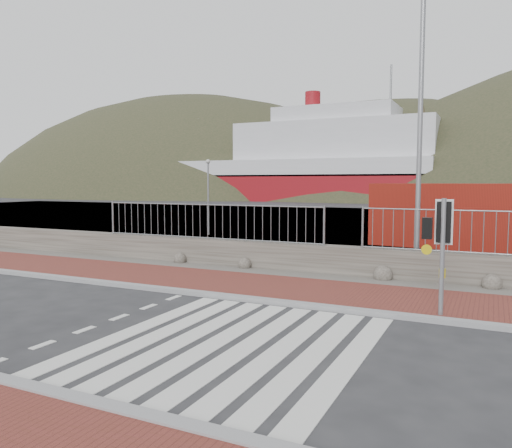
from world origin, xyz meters
The scene contains 15 objects.
ground centered at (0.00, 0.00, 0.00)m, with size 220.00×220.00×0.00m, color #28282B.
sidewalk_far centered at (0.00, 4.50, 0.04)m, with size 40.00×3.00×0.08m, color maroon.
kerb_near centered at (0.00, -3.00, 0.05)m, with size 40.00×0.25×0.12m, color gray.
kerb_far centered at (0.00, 3.00, 0.05)m, with size 40.00×0.25×0.12m, color gray.
zebra_crossing centered at (0.00, 0.00, 0.01)m, with size 4.62×5.60×0.01m.
gravel_strip centered at (0.00, 6.50, 0.03)m, with size 40.00×1.50×0.06m, color #59544C.
stone_wall centered at (0.00, 7.30, 0.45)m, with size 40.00×0.60×0.90m, color #4E4740.
railing centered at (0.00, 7.15, 1.82)m, with size 18.07×0.07×1.22m.
quay centered at (0.00, 27.90, 0.00)m, with size 120.00×40.00×0.50m, color #4C4C4F.
water centered at (0.00, 62.90, 0.00)m, with size 220.00×50.00×0.05m, color #3F4C54.
ferry centered at (-24.65, 67.90, 5.36)m, with size 50.00×16.00×20.00m.
hills_backdrop centered at (6.74, 87.90, -23.05)m, with size 254.00×90.00×100.00m.
traffic_signal_far centered at (3.15, 3.36, 1.84)m, with size 0.60×0.22×2.54m.
streetlight centered at (2.19, 8.11, 4.79)m, with size 1.81×0.34×8.51m.
shipping_container centered at (2.50, 16.15, 1.41)m, with size 6.77×2.82×2.82m, color maroon.
Camera 1 is at (4.10, -7.64, 2.87)m, focal length 35.00 mm.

